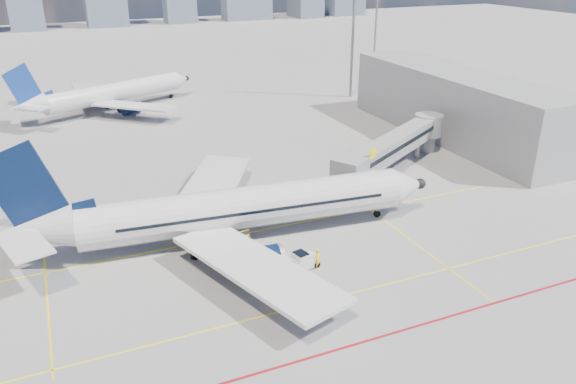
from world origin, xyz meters
The scene contains 12 objects.
ground centered at (0.00, 0.00, 0.00)m, with size 420.00×420.00×0.00m, color gray.
apron_markings centered at (-0.58, -3.91, 0.01)m, with size 90.00×35.12×0.01m.
jet_bridge centered at (23.51, 16.91, 3.74)m, with size 23.55×15.78×6.30m.
terminal_block centered at (39.95, 26.00, 5.00)m, with size 10.00×42.00×10.00m.
floodlight_mast_ne centered at (38.00, 55.00, 13.59)m, with size 3.20×0.61×25.45m.
floodlight_mast_far centered at (65.00, 90.00, 13.59)m, with size 3.20×0.61×25.45m.
main_aircraft centered at (-2.63, 7.48, 3.22)m, with size 43.35×37.72×12.67m.
second_aircraft centered at (-7.21, 62.75, 3.23)m, with size 33.73×28.44×10.62m.
baggage_tug centered at (1.78, -0.66, 0.84)m, with size 2.78×2.05×1.75m.
cargo_dolly centered at (-1.31, -0.93, 0.94)m, with size 3.14×1.43×1.71m.
belt_loader centered at (-5.09, 4.97, 0.61)m, with size 5.82×2.99×2.35m.
ramp_worker centered at (3.03, -1.10, 0.98)m, with size 0.71×0.47×1.96m, color yellow.
Camera 1 is at (-17.29, -40.85, 26.87)m, focal length 35.00 mm.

